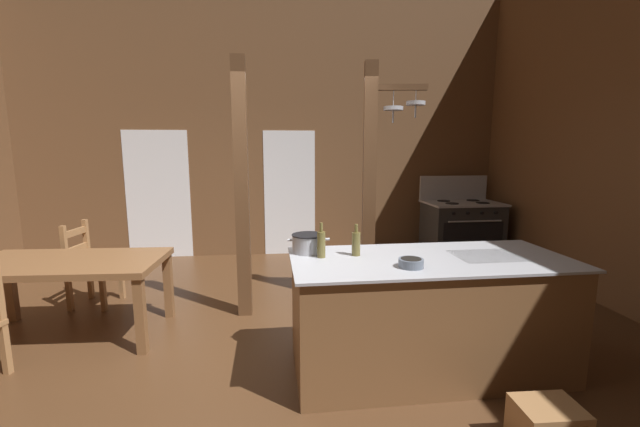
# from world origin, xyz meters

# --- Properties ---
(ground_plane) EXTENTS (8.48, 7.63, 0.10)m
(ground_plane) POSITION_xyz_m (0.00, 0.00, -0.05)
(ground_plane) COLOR #4C301C
(wall_back) EXTENTS (8.48, 0.14, 4.32)m
(wall_back) POSITION_xyz_m (0.00, 3.48, 2.16)
(wall_back) COLOR brown
(wall_back) RESTS_ON ground_plane
(glazed_door_back_left) EXTENTS (1.00, 0.01, 2.05)m
(glazed_door_back_left) POSITION_xyz_m (-1.73, 3.41, 1.02)
(glazed_door_back_left) COLOR white
(glazed_door_back_left) RESTS_ON ground_plane
(glazed_panel_back_right) EXTENTS (0.84, 0.01, 2.05)m
(glazed_panel_back_right) POSITION_xyz_m (0.38, 3.41, 1.02)
(glazed_panel_back_right) COLOR white
(glazed_panel_back_right) RESTS_ON ground_plane
(kitchen_island) EXTENTS (2.18, 1.00, 0.93)m
(kitchen_island) POSITION_xyz_m (1.36, -0.31, 0.46)
(kitchen_island) COLOR brown
(kitchen_island) RESTS_ON ground_plane
(stove_range) EXTENTS (1.15, 0.84, 1.32)m
(stove_range) POSITION_xyz_m (3.08, 2.74, 0.48)
(stove_range) COLOR #2A2A2A
(stove_range) RESTS_ON ground_plane
(support_post_with_pot_rack) EXTENTS (0.67, 0.27, 2.67)m
(support_post_with_pot_rack) POSITION_xyz_m (1.22, 1.07, 1.44)
(support_post_with_pot_rack) COLOR brown
(support_post_with_pot_rack) RESTS_ON ground_plane
(support_post_center) EXTENTS (0.14, 0.14, 2.67)m
(support_post_center) POSITION_xyz_m (-0.18, 0.95, 1.33)
(support_post_center) COLOR brown
(support_post_center) RESTS_ON ground_plane
(step_stool) EXTENTS (0.37, 0.29, 0.30)m
(step_stool) POSITION_xyz_m (1.73, -1.27, 0.18)
(step_stool) COLOR #9E7044
(step_stool) RESTS_ON ground_plane
(dining_table) EXTENTS (1.73, 0.96, 0.74)m
(dining_table) POSITION_xyz_m (-1.78, 0.60, 0.65)
(dining_table) COLOR brown
(dining_table) RESTS_ON ground_plane
(ladderback_chair_near_window) EXTENTS (0.50, 0.50, 0.95)m
(ladderback_chair_near_window) POSITION_xyz_m (-1.94, 1.39, 0.45)
(ladderback_chair_near_window) COLOR #9E7044
(ladderback_chair_near_window) RESTS_ON ground_plane
(stockpot_on_counter) EXTENTS (0.34, 0.27, 0.15)m
(stockpot_on_counter) POSITION_xyz_m (0.43, -0.05, 1.00)
(stockpot_on_counter) COLOR #A8AAB2
(stockpot_on_counter) RESTS_ON kitchen_island
(mixing_bowl_on_counter) EXTENTS (0.18, 0.18, 0.06)m
(mixing_bowl_on_counter) POSITION_xyz_m (1.12, -0.55, 0.96)
(mixing_bowl_on_counter) COLOR slate
(mixing_bowl_on_counter) RESTS_ON kitchen_island
(bottle_tall_on_counter) EXTENTS (0.07, 0.07, 0.25)m
(bottle_tall_on_counter) POSITION_xyz_m (0.80, -0.19, 1.03)
(bottle_tall_on_counter) COLOR brown
(bottle_tall_on_counter) RESTS_ON kitchen_island
(bottle_short_on_counter) EXTENTS (0.06, 0.06, 0.27)m
(bottle_short_on_counter) POSITION_xyz_m (0.52, -0.22, 1.03)
(bottle_short_on_counter) COLOR brown
(bottle_short_on_counter) RESTS_ON kitchen_island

